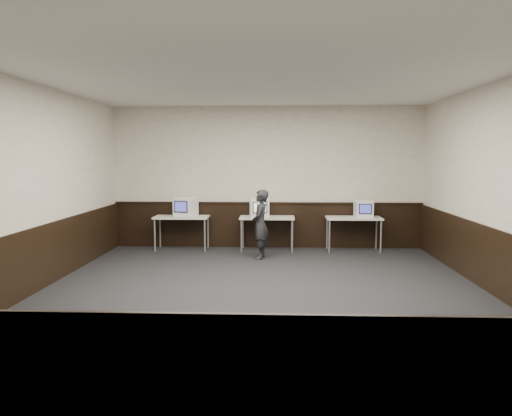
% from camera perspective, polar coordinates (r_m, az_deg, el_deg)
% --- Properties ---
extents(floor, '(8.00, 8.00, 0.00)m').
position_cam_1_polar(floor, '(7.61, 0.70, -9.92)').
color(floor, black).
rests_on(floor, ground).
extents(ceiling, '(8.00, 8.00, 0.00)m').
position_cam_1_polar(ceiling, '(7.40, 0.74, 14.65)').
color(ceiling, white).
rests_on(ceiling, back_wall).
extents(back_wall, '(7.00, 0.00, 7.00)m').
position_cam_1_polar(back_wall, '(11.33, 1.32, 3.52)').
color(back_wall, beige).
rests_on(back_wall, ground).
extents(front_wall, '(7.00, 0.00, 7.00)m').
position_cam_1_polar(front_wall, '(3.36, -1.31, -2.28)').
color(front_wall, beige).
rests_on(front_wall, ground).
extents(left_wall, '(0.00, 8.00, 8.00)m').
position_cam_1_polar(left_wall, '(8.22, -24.49, 2.07)').
color(left_wall, beige).
rests_on(left_wall, ground).
extents(right_wall, '(0.00, 8.00, 8.00)m').
position_cam_1_polar(right_wall, '(8.03, 26.56, 1.90)').
color(right_wall, beige).
rests_on(right_wall, ground).
extents(wainscot_back, '(6.98, 0.04, 1.00)m').
position_cam_1_polar(wainscot_back, '(11.41, 1.31, -2.01)').
color(wainscot_back, black).
rests_on(wainscot_back, back_wall).
extents(wainscot_front, '(6.98, 0.04, 1.00)m').
position_cam_1_polar(wainscot_front, '(3.70, -1.24, -19.37)').
color(wainscot_front, black).
rests_on(wainscot_front, front_wall).
extents(wainscot_left, '(0.04, 7.98, 1.00)m').
position_cam_1_polar(wainscot_left, '(8.35, -24.04, -5.49)').
color(wainscot_left, black).
rests_on(wainscot_left, left_wall).
extents(wainscot_right, '(0.04, 7.98, 1.00)m').
position_cam_1_polar(wainscot_right, '(8.16, 26.07, -5.82)').
color(wainscot_right, black).
rests_on(wainscot_right, right_wall).
extents(wainscot_rail, '(6.98, 0.06, 0.04)m').
position_cam_1_polar(wainscot_rail, '(11.33, 1.31, 0.58)').
color(wainscot_rail, black).
rests_on(wainscot_rail, wainscot_back).
extents(desk_left, '(1.20, 0.60, 0.75)m').
position_cam_1_polar(desk_left, '(11.21, -8.49, -1.30)').
color(desk_left, silver).
rests_on(desk_left, ground).
extents(desk_center, '(1.20, 0.60, 0.75)m').
position_cam_1_polar(desk_center, '(11.01, 1.27, -1.36)').
color(desk_center, silver).
rests_on(desk_center, ground).
extents(desk_right, '(1.20, 0.60, 0.75)m').
position_cam_1_polar(desk_right, '(11.13, 11.10, -1.39)').
color(desk_right, silver).
rests_on(desk_right, ground).
extents(emac_left, '(0.54, 0.55, 0.42)m').
position_cam_1_polar(emac_left, '(11.16, -8.05, 0.15)').
color(emac_left, white).
rests_on(emac_left, desk_left).
extents(emac_center, '(0.46, 0.48, 0.41)m').
position_cam_1_polar(emac_center, '(10.96, 0.37, 0.07)').
color(emac_center, white).
rests_on(emac_center, desk_center).
extents(emac_right, '(0.39, 0.42, 0.37)m').
position_cam_1_polar(emac_right, '(11.12, 12.18, -0.09)').
color(emac_right, white).
rests_on(emac_right, desk_right).
extents(person, '(0.39, 0.54, 1.41)m').
position_cam_1_polar(person, '(10.11, 0.50, -1.87)').
color(person, black).
rests_on(person, ground).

